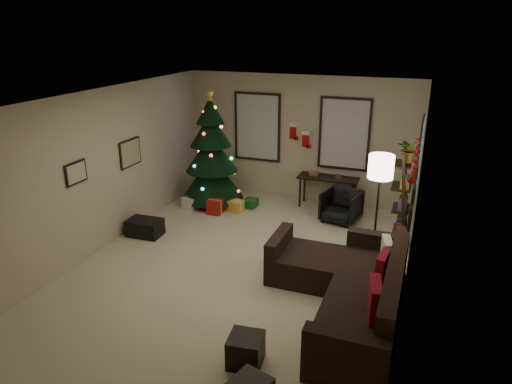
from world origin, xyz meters
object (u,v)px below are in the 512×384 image
sofa (350,290)px  desk (328,181)px  desk_chair (341,206)px  bookshelf (403,202)px  christmas_tree (211,157)px

sofa → desk: bearing=107.3°
desk_chair → bookshelf: 1.49m
sofa → bookshelf: size_ratio=1.62×
desk → christmas_tree: bearing=-165.3°
bookshelf → sofa: bearing=-102.3°
desk → desk_chair: size_ratio=1.94×
christmas_tree → sofa: christmas_tree is taller
sofa → desk: 3.76m
sofa → desk: size_ratio=2.28×
christmas_tree → bookshelf: bearing=-11.5°
sofa → desk_chair: (-0.69, 2.93, 0.03)m
desk → desk_chair: 0.82m
desk → desk_chair: bearing=-57.1°
christmas_tree → desk_chair: (2.79, -0.03, -0.71)m
sofa → bookshelf: bookshelf is taller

